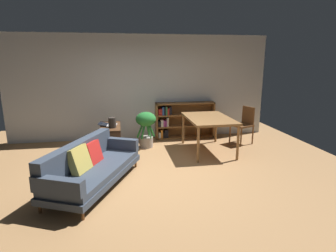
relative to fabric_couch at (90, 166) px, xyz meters
name	(u,v)px	position (x,y,z in m)	size (l,w,h in m)	color
ground_plane	(155,177)	(1.10, 0.15, -0.36)	(8.16, 8.16, 0.00)	#A87A4C
back_wall_panel	(141,88)	(1.10, 2.85, 0.99)	(6.80, 0.10, 2.70)	silver
fabric_couch	(90,166)	(0.00, 0.00, 0.00)	(1.58, 2.22, 0.74)	brown
media_console	(111,139)	(0.30, 1.68, -0.04)	(0.44, 1.02, 0.62)	#56351E
open_laptop	(109,125)	(0.26, 1.75, 0.28)	(0.43, 0.36, 0.06)	silver
desk_speaker	(112,123)	(0.35, 1.53, 0.38)	(0.16, 0.16, 0.22)	#2D2823
potted_floor_plant	(146,125)	(1.12, 1.96, 0.19)	(0.48, 0.48, 0.86)	#9E9389
dining_table	(209,121)	(2.50, 1.42, 0.37)	(0.96, 1.47, 0.79)	olive
dining_chair_near	(244,123)	(3.58, 1.87, 0.17)	(0.57, 0.55, 0.92)	brown
bookshelf	(181,120)	(2.13, 2.67, 0.12)	(1.58, 0.30, 0.96)	brown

